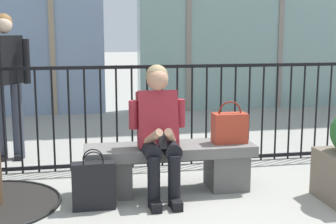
% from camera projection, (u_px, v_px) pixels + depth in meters
% --- Properties ---
extents(ground_plane, '(60.00, 60.00, 0.00)m').
position_uv_depth(ground_plane, '(170.00, 191.00, 4.52)').
color(ground_plane, '#9E9B93').
extents(stone_bench, '(1.60, 0.44, 0.45)m').
position_uv_depth(stone_bench, '(170.00, 163.00, 4.47)').
color(stone_bench, slate).
rests_on(stone_bench, ground).
extents(seated_person_with_phone, '(0.52, 0.66, 1.21)m').
position_uv_depth(seated_person_with_phone, '(159.00, 128.00, 4.26)').
color(seated_person_with_phone, black).
rests_on(seated_person_with_phone, ground).
extents(handbag_on_bench, '(0.33, 0.17, 0.41)m').
position_uv_depth(handbag_on_bench, '(230.00, 127.00, 4.51)').
color(handbag_on_bench, '#B23823').
rests_on(handbag_on_bench, stone_bench).
extents(shopping_bag, '(0.37, 0.13, 0.52)m').
position_uv_depth(shopping_bag, '(94.00, 185.00, 4.03)').
color(shopping_bag, black).
rests_on(shopping_bag, ground).
extents(bystander_at_railing, '(0.55, 0.44, 1.71)m').
position_uv_depth(bystander_at_railing, '(6.00, 75.00, 5.50)').
color(bystander_at_railing, '#383D4C').
rests_on(bystander_at_railing, ground).
extents(plaza_railing, '(7.33, 0.04, 1.15)m').
position_uv_depth(plaza_railing, '(155.00, 116.00, 5.25)').
color(plaza_railing, black).
rests_on(plaza_railing, ground).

